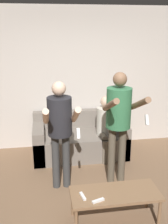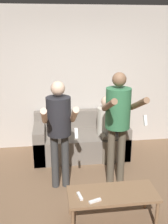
% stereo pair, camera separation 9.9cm
% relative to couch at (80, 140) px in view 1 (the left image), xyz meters
% --- Properties ---
extents(ground_plane, '(14.00, 14.00, 0.00)m').
position_rel_couch_xyz_m(ground_plane, '(0.00, -1.69, -0.27)').
color(ground_plane, brown).
extents(wall_back, '(6.40, 0.06, 2.70)m').
position_rel_couch_xyz_m(wall_back, '(0.00, 0.47, 1.08)').
color(wall_back, beige).
rests_on(wall_back, ground_plane).
extents(couch, '(1.71, 0.87, 0.77)m').
position_rel_couch_xyz_m(couch, '(0.00, 0.00, 0.00)').
color(couch, slate).
rests_on(couch, ground_plane).
extents(person_standing_left, '(0.46, 0.73, 1.62)m').
position_rel_couch_xyz_m(person_standing_left, '(-0.42, -1.06, 0.75)').
color(person_standing_left, '#383838').
rests_on(person_standing_left, ground_plane).
extents(person_standing_right, '(0.48, 0.78, 1.72)m').
position_rel_couch_xyz_m(person_standing_right, '(0.43, -1.06, 0.83)').
color(person_standing_right, brown).
rests_on(person_standing_right, ground_plane).
extents(person_seated, '(0.33, 0.54, 1.15)m').
position_rel_couch_xyz_m(person_seated, '(0.46, -0.19, 0.36)').
color(person_seated, '#6B6051').
rests_on(person_seated, ground_plane).
extents(coffee_table, '(1.09, 0.45, 0.41)m').
position_rel_couch_xyz_m(coffee_table, '(0.17, -1.89, 0.09)').
color(coffee_table, '#846042').
rests_on(coffee_table, ground_plane).
extents(remote_near, '(0.15, 0.08, 0.02)m').
position_rel_couch_xyz_m(remote_near, '(-0.07, -2.03, 0.14)').
color(remote_near, white).
rests_on(remote_near, coffee_table).
extents(remote_far, '(0.06, 0.15, 0.02)m').
position_rel_couch_xyz_m(remote_far, '(-0.23, -1.92, 0.14)').
color(remote_far, white).
rests_on(remote_far, coffee_table).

